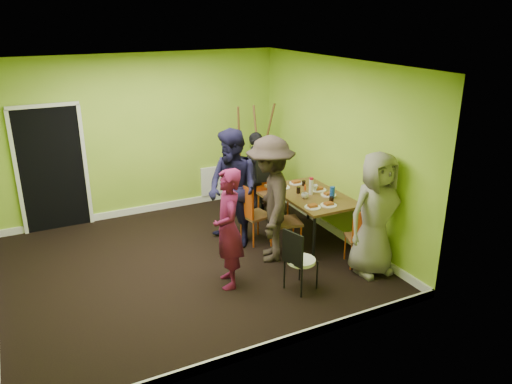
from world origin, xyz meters
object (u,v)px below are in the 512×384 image
person_left_far (233,189)px  person_back_end (257,175)px  chair_left_far (252,211)px  person_standing (228,229)px  chair_front_end (362,235)px  dining_table (312,198)px  chair_bentwood (298,258)px  thermos (311,187)px  person_left_near (270,200)px  chair_left_near (281,216)px  chair_back_end (268,175)px  blue_bottle (332,193)px  person_front_end (376,214)px  orange_bottle (305,188)px  easel (254,156)px

person_left_far → person_back_end: bearing=118.5°
chair_left_far → person_standing: person_standing is taller
chair_front_end → person_back_end: (-0.47, 2.34, 0.26)m
dining_table → chair_bentwood: (-1.01, -1.27, -0.22)m
chair_front_end → thermos: bearing=117.1°
person_left_near → person_back_end: bearing=-175.1°
chair_left_far → person_back_end: size_ratio=0.63×
chair_left_far → chair_left_near: size_ratio=0.94×
chair_left_near → thermos: (0.64, 0.19, 0.30)m
chair_left_near → person_standing: person_standing is taller
chair_left_far → chair_back_end: (0.70, 0.78, 0.25)m
person_standing → person_left_far: person_left_far is taller
person_standing → person_back_end: person_standing is taller
blue_bottle → person_back_end: 1.61m
thermos → dining_table: bearing=-39.8°
chair_left_far → blue_bottle: (1.08, -0.58, 0.31)m
chair_bentwood → person_standing: bearing=-143.6°
chair_left_near → person_front_end: person_front_end is taller
orange_bottle → person_left_far: 1.20m
chair_left_near → chair_left_far: bearing=-138.2°
chair_back_end → person_standing: size_ratio=0.69×
person_standing → chair_bentwood: bearing=67.0°
easel → person_left_near: size_ratio=1.03×
dining_table → easel: bearing=94.0°
chair_back_end → blue_bottle: bearing=104.0°
dining_table → person_left_far: 1.26m
chair_left_far → person_standing: (-0.83, -1.00, 0.27)m
chair_back_end → chair_front_end: bearing=97.0°
chair_bentwood → orange_bottle: size_ratio=9.93×
chair_left_near → orange_bottle: 0.79m
chair_left_far → person_back_end: 1.13m
chair_left_near → person_standing: size_ratio=0.63×
chair_left_far → person_left_near: bearing=-8.5°
chair_bentwood → person_front_end: bearing=71.6°
blue_bottle → person_back_end: size_ratio=0.12×
person_left_far → orange_bottle: bearing=64.8°
thermos → person_left_far: size_ratio=0.13×
thermos → person_standing: size_ratio=0.15×
easel → person_left_near: easel is taller
chair_back_end → thermos: size_ratio=4.57×
chair_bentwood → blue_bottle: size_ratio=4.57×
person_standing → orange_bottle: bearing=132.0°
easel → thermos: bearing=-86.4°
chair_bentwood → person_back_end: (0.67, 2.50, 0.28)m
easel → blue_bottle: (0.30, -2.08, -0.09)m
chair_front_end → thermos: (-0.14, 1.12, 0.38)m
easel → thermos: 1.78m
chair_front_end → blue_bottle: bearing=106.7°
dining_table → orange_bottle: (0.00, 0.21, 0.10)m
blue_bottle → person_back_end: bearing=108.6°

